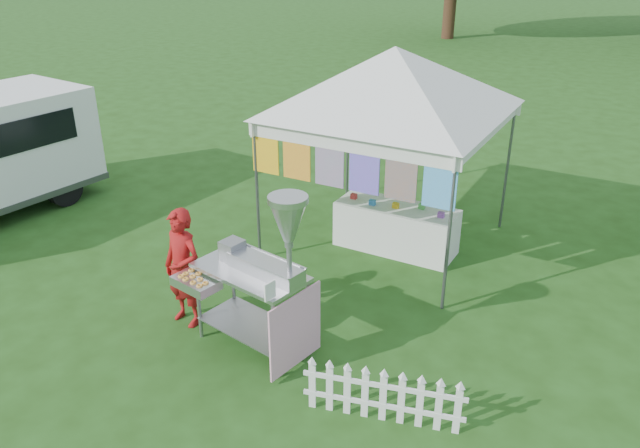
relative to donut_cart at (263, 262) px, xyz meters
The scene contains 6 objects.
ground 1.21m from the donut_cart, 77.99° to the right, with size 120.00×120.00×0.00m, color #204513.
canopy_main 3.76m from the donut_cart, 89.30° to the left, with size 4.24×4.24×3.45m.
donut_cart is the anchor object (origin of this frame).
vendor 1.29m from the donut_cart, behind, with size 0.55×0.36×1.51m, color maroon.
picket_fence 1.89m from the donut_cart, 12.36° to the right, with size 1.57×0.43×0.56m.
display_table 3.27m from the donut_cart, 85.24° to the left, with size 1.80×0.70×0.71m, color white.
Camera 1 is at (3.40, -4.66, 4.41)m, focal length 35.00 mm.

